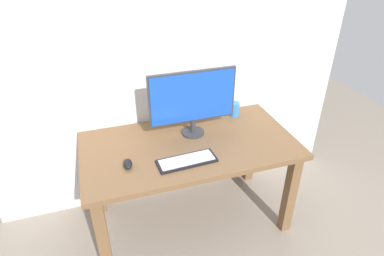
# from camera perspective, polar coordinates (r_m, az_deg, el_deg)

# --- Properties ---
(ground_plane) EXTENTS (6.00, 6.00, 0.00)m
(ground_plane) POSITION_cam_1_polar(r_m,az_deg,el_deg) (2.73, -0.39, -15.29)
(ground_plane) COLOR gray
(wall_back) EXTENTS (2.84, 0.04, 3.00)m
(wall_back) POSITION_cam_1_polar(r_m,az_deg,el_deg) (2.34, -3.88, 19.26)
(wall_back) COLOR silver
(wall_back) RESTS_ON ground_plane
(desk) EXTENTS (1.46, 0.77, 0.72)m
(desk) POSITION_cam_1_polar(r_m,az_deg,el_deg) (2.33, -0.45, -4.87)
(desk) COLOR brown
(desk) RESTS_ON ground_plane
(monitor) EXTENTS (0.61, 0.16, 0.47)m
(monitor) POSITION_cam_1_polar(r_m,az_deg,el_deg) (2.25, 0.10, 4.95)
(monitor) COLOR #333338
(monitor) RESTS_ON desk
(keyboard_primary) EXTENTS (0.38, 0.16, 0.02)m
(keyboard_primary) POSITION_cam_1_polar(r_m,az_deg,el_deg) (2.09, -0.91, -5.71)
(keyboard_primary) COLOR black
(keyboard_primary) RESTS_ON desk
(mouse) EXTENTS (0.06, 0.10, 0.04)m
(mouse) POSITION_cam_1_polar(r_m,az_deg,el_deg) (2.08, -11.07, -6.14)
(mouse) COLOR black
(mouse) RESTS_ON desk
(coffee_mug) EXTENTS (0.08, 0.08, 0.11)m
(coffee_mug) POSITION_cam_1_polar(r_m,az_deg,el_deg) (2.60, 7.33, 3.27)
(coffee_mug) COLOR #337FD8
(coffee_mug) RESTS_ON desk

